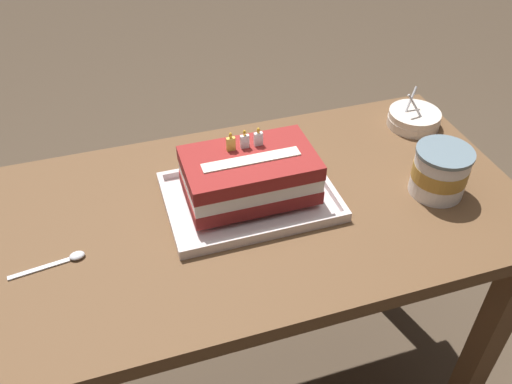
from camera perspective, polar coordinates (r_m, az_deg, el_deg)
dining_table at (r=1.26m, az=0.61°, el=-5.77°), size 1.15×0.63×0.78m
foil_tray at (r=1.18m, az=-0.65°, el=-0.66°), size 0.37×0.26×0.02m
birthday_cake at (r=1.13m, az=-0.67°, el=1.84°), size 0.28×0.17×0.14m
bowl_stack at (r=1.47m, az=16.45°, el=7.51°), size 0.13×0.13×0.10m
ice_cream_tub at (r=1.24m, az=19.01°, el=2.10°), size 0.12×0.12×0.11m
serving_spoon_near_tray at (r=1.11m, az=-19.62°, el=-6.80°), size 0.15×0.04×0.01m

